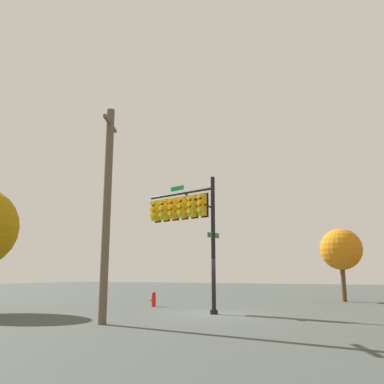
{
  "coord_description": "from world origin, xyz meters",
  "views": [
    {
      "loc": [
        -7.83,
        17.89,
        1.82
      ],
      "look_at": [
        1.13,
        -0.0,
        5.84
      ],
      "focal_mm": 38.21,
      "sensor_mm": 36.0,
      "label": 1
    }
  ],
  "objects": [
    {
      "name": "fire_hydrant",
      "position": [
        4.84,
        -2.53,
        0.41
      ],
      "size": [
        0.33,
        0.24,
        0.83
      ],
      "color": "red",
      "rests_on": "ground_plane"
    },
    {
      "name": "tree_mid",
      "position": [
        -4.35,
        -11.88,
        3.47
      ],
      "size": [
        2.81,
        2.81,
        4.9
      ],
      "color": "brown",
      "rests_on": "ground_plane"
    },
    {
      "name": "signal_pole_assembly",
      "position": [
        1.8,
        -0.39,
        4.83
      ],
      "size": [
        4.31,
        1.62,
        6.49
      ],
      "color": "black",
      "rests_on": "ground_plane"
    },
    {
      "name": "ground_plane",
      "position": [
        0.0,
        0.0,
        0.0
      ],
      "size": [
        120.0,
        120.0,
        0.0
      ],
      "primitive_type": "plane",
      "color": "#3F453F"
    },
    {
      "name": "utility_pole",
      "position": [
        2.15,
        5.37,
        4.3
      ],
      "size": [
        0.85,
        1.69,
        8.39
      ],
      "color": "brown",
      "rests_on": "ground_plane"
    }
  ]
}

